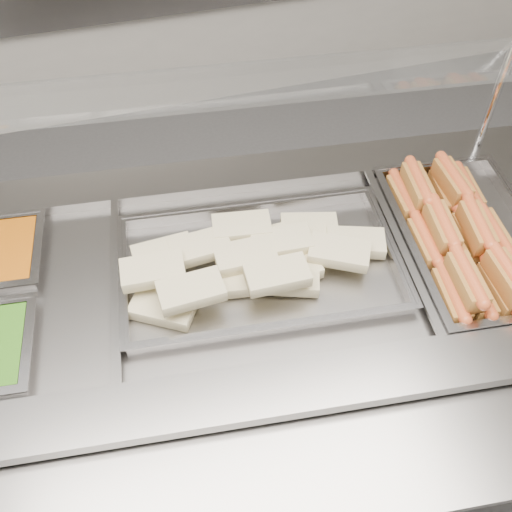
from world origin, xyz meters
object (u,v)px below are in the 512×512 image
object	(u,v)px
steam_counter	(240,357)
pan_hotdogs	(467,244)
pan_wraps	(260,268)
sneeze_guard	(218,89)

from	to	relation	value
steam_counter	pan_hotdogs	bearing A→B (deg)	-6.58
pan_hotdogs	pan_wraps	xyz separation A→B (m)	(-0.58, 0.07, 0.02)
sneeze_guard	steam_counter	bearing A→B (deg)	-96.58
steam_counter	pan_wraps	world-z (taller)	pan_wraps
pan_hotdogs	pan_wraps	bearing A→B (deg)	173.42
sneeze_guard	pan_hotdogs	distance (m)	0.80
pan_hotdogs	pan_wraps	size ratio (longest dim) A/B	0.81
sneeze_guard	pan_hotdogs	xyz separation A→B (m)	(0.61, -0.30, -0.42)
sneeze_guard	pan_hotdogs	bearing A→B (deg)	-25.86
steam_counter	pan_wraps	distance (m)	0.44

